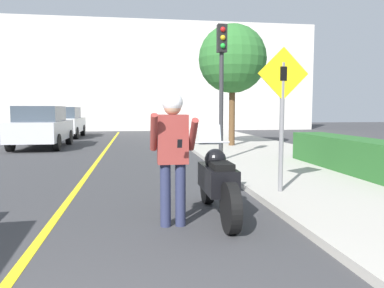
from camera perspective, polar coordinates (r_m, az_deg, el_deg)
The scene contains 10 objects.
road_center_line at distance 8.02m, azimuth -16.79°, elevation -6.08°, with size 0.12×36.00×0.01m.
building_backdrop at distance 27.89m, azimuth -9.83°, elevation 10.18°, with size 28.00×1.20×7.92m.
motorcycle at distance 5.48m, azimuth 3.86°, elevation -5.70°, with size 0.62×2.20×1.31m.
person_biker at distance 4.90m, azimuth -2.95°, elevation -0.02°, with size 0.59×0.48×1.78m.
crossing_sign at distance 6.69m, azimuth 13.59°, elevation 5.71°, with size 0.91×0.08×2.51m.
traffic_light at distance 10.68m, azimuth 4.54°, elevation 11.65°, with size 0.26×0.30×3.78m.
hedge_row at distance 9.41m, azimuth 23.93°, elevation -1.61°, with size 0.90×5.13×0.77m.
street_tree at distance 15.21m, azimuth 6.18°, elevation 12.72°, with size 2.69×2.69×4.77m.
parked_car_silver at distance 16.27m, azimuth -21.95°, elevation 2.46°, with size 1.88×4.20×1.68m.
parked_car_white at distance 21.81m, azimuth -18.97°, elevation 3.19°, with size 1.88×4.20×1.68m.
Camera 1 is at (0.56, -1.78, 1.56)m, focal length 35.00 mm.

